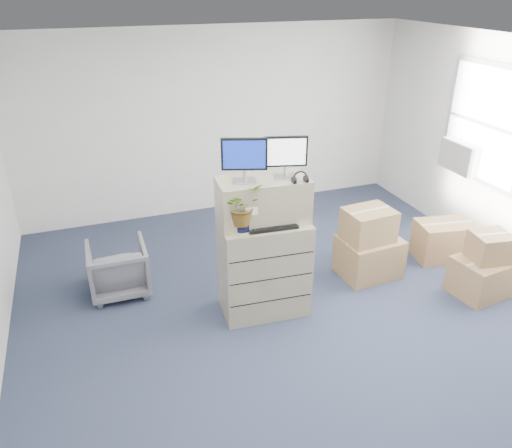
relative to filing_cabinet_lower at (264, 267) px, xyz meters
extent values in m
plane|color=#23293F|center=(0.29, -0.62, -0.54)|extent=(7.00, 7.00, 0.00)
cube|color=silver|center=(0.29, 2.89, 0.86)|extent=(6.00, 0.02, 2.80)
cube|color=#BBBAB6|center=(3.16, 0.78, 0.66)|extent=(0.24, 0.60, 0.40)
cube|color=gray|center=(0.00, 0.00, 0.00)|extent=(0.97, 0.64, 1.09)
cube|color=gray|center=(0.00, 0.05, 0.78)|extent=(0.97, 0.53, 0.47)
cube|color=#99999E|center=(-0.20, 0.04, 1.02)|extent=(0.28, 0.24, 0.02)
cylinder|color=#99999E|center=(-0.20, 0.04, 1.08)|extent=(0.04, 0.04, 0.11)
cube|color=black|center=(-0.20, 0.04, 1.30)|extent=(0.44, 0.17, 0.33)
cube|color=navy|center=(-0.20, 0.03, 1.30)|extent=(0.39, 0.14, 0.28)
cube|color=#99999E|center=(0.23, 0.02, 1.02)|extent=(0.26, 0.22, 0.02)
cylinder|color=#99999E|center=(0.23, 0.02, 1.08)|extent=(0.04, 0.04, 0.10)
cube|color=black|center=(0.23, 0.02, 1.29)|extent=(0.43, 0.14, 0.31)
cube|color=white|center=(0.23, 0.00, 1.29)|extent=(0.38, 0.11, 0.27)
torus|color=black|center=(0.32, -0.16, 1.05)|extent=(0.16, 0.03, 0.16)
cube|color=black|center=(0.03, -0.13, 0.56)|extent=(0.53, 0.25, 0.03)
ellipsoid|color=silver|center=(0.31, -0.09, 0.56)|extent=(0.09, 0.06, 0.03)
cylinder|color=gray|center=(0.05, 0.08, 0.67)|extent=(0.07, 0.07, 0.25)
cube|color=silver|center=(-0.03, 0.05, 0.56)|extent=(0.07, 0.06, 0.02)
cube|color=black|center=(-0.03, 0.05, 0.63)|extent=(0.06, 0.03, 0.12)
cube|color=black|center=(0.32, 0.10, 0.57)|extent=(0.21, 0.18, 0.06)
cube|color=#4797F2|center=(0.37, 0.11, 0.65)|extent=(0.29, 0.19, 0.10)
cylinder|color=#9DB390|center=(-0.28, -0.10, 0.55)|extent=(0.20, 0.20, 0.02)
cylinder|color=black|center=(-0.28, -0.10, 0.62)|extent=(0.17, 0.17, 0.13)
imported|color=#164E18|center=(-0.28, -0.10, 0.80)|extent=(0.51, 0.53, 0.34)
imported|color=#56565B|center=(-1.49, 0.91, -0.20)|extent=(0.68, 0.64, 0.69)
cube|color=olive|center=(1.50, 0.24, -0.30)|extent=(0.75, 0.60, 0.50)
cube|color=olive|center=(2.52, -0.59, -0.32)|extent=(0.69, 0.59, 0.46)
cube|color=olive|center=(1.44, 0.25, 0.15)|extent=(0.60, 0.49, 0.40)
cube|color=olive|center=(2.55, -0.58, 0.07)|extent=(0.47, 0.44, 0.33)
cube|color=olive|center=(2.65, 0.27, -0.29)|extent=(0.78, 0.58, 0.51)
camera|label=1|loc=(-1.67, -4.36, 2.85)|focal=35.00mm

